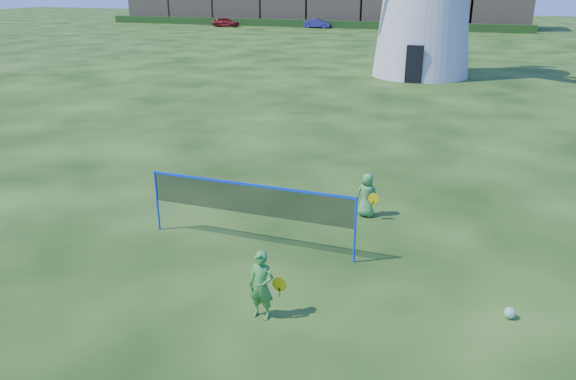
% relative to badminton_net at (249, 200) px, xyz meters
% --- Properties ---
extents(ground, '(220.00, 220.00, 0.00)m').
position_rel_badminton_net_xyz_m(ground, '(0.73, -0.47, -1.14)').
color(ground, black).
rests_on(ground, ground).
extents(badminton_net, '(5.05, 0.05, 1.55)m').
position_rel_badminton_net_xyz_m(badminton_net, '(0.00, 0.00, 0.00)').
color(badminton_net, blue).
rests_on(badminton_net, ground).
extents(player_girl, '(0.67, 0.36, 1.33)m').
position_rel_badminton_net_xyz_m(player_girl, '(1.41, -2.67, -0.47)').
color(player_girl, green).
rests_on(player_girl, ground).
extents(player_boy, '(0.66, 0.44, 1.19)m').
position_rel_badminton_net_xyz_m(player_boy, '(2.20, 2.64, -0.55)').
color(player_boy, '#50A14D').
rests_on(player_boy, ground).
extents(play_ball, '(0.22, 0.22, 0.22)m').
position_rel_badminton_net_xyz_m(play_ball, '(5.73, -1.13, -1.03)').
color(play_ball, green).
rests_on(play_ball, ground).
extents(hedge, '(62.00, 0.80, 1.00)m').
position_rel_badminton_net_xyz_m(hedge, '(-21.27, 65.53, -0.64)').
color(hedge, '#193814').
rests_on(hedge, ground).
extents(car_left, '(4.07, 2.22, 1.31)m').
position_rel_badminton_net_xyz_m(car_left, '(-31.32, 62.29, -0.48)').
color(car_left, maroon).
rests_on(car_left, ground).
extents(car_right, '(3.88, 1.65, 1.25)m').
position_rel_badminton_net_xyz_m(car_right, '(-18.48, 64.89, -0.52)').
color(car_right, navy).
rests_on(car_right, ground).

